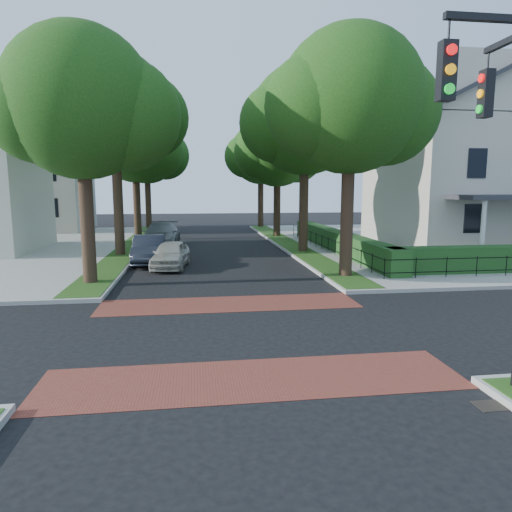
{
  "coord_description": "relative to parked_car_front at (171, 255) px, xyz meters",
  "views": [
    {
      "loc": [
        -1.2,
        -12.35,
        4.06
      ],
      "look_at": [
        1.02,
        3.78,
        1.6
      ],
      "focal_mm": 32.0,
      "sensor_mm": 36.0,
      "label": 1
    }
  ],
  "objects": [
    {
      "name": "hedge_main_road",
      "position": [
        10.08,
        4.13,
        0.06
      ],
      "size": [
        1.0,
        18.0,
        1.2
      ],
      "primitive_type": "cube",
      "color": "#18471C",
      "rests_on": "sidewalk_ne"
    },
    {
      "name": "tree_right_back",
      "position": [
        7.98,
        22.36,
        6.58
      ],
      "size": [
        7.5,
        6.45,
        10.2
      ],
      "color": "black",
      "rests_on": "sidewalk_ne"
    },
    {
      "name": "parked_car_middle",
      "position": [
        -1.22,
        1.59,
        0.06
      ],
      "size": [
        1.71,
        4.6,
        1.5
      ],
      "primitive_type": "imported",
      "rotation": [
        0.0,
        0.0,
        0.03
      ],
      "color": "black",
      "rests_on": "ground"
    },
    {
      "name": "tree_right_mid",
      "position": [
        7.99,
        4.38,
        7.3
      ],
      "size": [
        8.25,
        7.09,
        11.22
      ],
      "color": "black",
      "rests_on": "sidewalk_ne"
    },
    {
      "name": "tree_left_near",
      "position": [
        -3.02,
        -3.64,
        6.58
      ],
      "size": [
        7.5,
        6.45,
        10.2
      ],
      "color": "black",
      "rests_on": "sidewalk_nw"
    },
    {
      "name": "house_left_far",
      "position": [
        -13.11,
        21.12,
        4.35
      ],
      "size": [
        10.0,
        9.0,
        10.14
      ],
      "color": "beige",
      "rests_on": "sidewalk_nw"
    },
    {
      "name": "crosswalk_far",
      "position": [
        2.38,
        -7.67,
        -0.68
      ],
      "size": [
        9.0,
        2.2,
        0.01
      ],
      "primitive_type": "cube",
      "color": "maroon",
      "rests_on": "ground"
    },
    {
      "name": "crosswalk_near",
      "position": [
        2.38,
        -14.07,
        -0.68
      ],
      "size": [
        9.0,
        2.2,
        0.01
      ],
      "primitive_type": "cube",
      "color": "maroon",
      "rests_on": "ground"
    },
    {
      "name": "tree_left_far",
      "position": [
        -3.02,
        13.34,
        6.43
      ],
      "size": [
        7.0,
        6.02,
        9.86
      ],
      "color": "black",
      "rests_on": "sidewalk_nw"
    },
    {
      "name": "tree_left_back",
      "position": [
        -3.01,
        22.36,
        6.73
      ],
      "size": [
        7.75,
        6.66,
        10.44
      ],
      "color": "black",
      "rests_on": "sidewalk_nw"
    },
    {
      "name": "sidewalk_ne",
      "position": [
        21.88,
        8.13,
        -0.61
      ],
      "size": [
        30.0,
        30.0,
        0.15
      ],
      "primitive_type": "cube",
      "color": "gray",
      "rests_on": "ground"
    },
    {
      "name": "grass_strip_ne",
      "position": [
        7.78,
        8.23,
        -0.53
      ],
      "size": [
        1.6,
        29.8,
        0.02
      ],
      "primitive_type": "cube",
      "color": "#1C4012",
      "rests_on": "sidewalk_ne"
    },
    {
      "name": "tree_right_near",
      "position": [
        7.99,
        -3.64,
        6.94
      ],
      "size": [
        7.75,
        6.67,
        10.66
      ],
      "color": "black",
      "rests_on": "sidewalk_ne"
    },
    {
      "name": "tree_left_mid",
      "position": [
        -3.01,
        4.37,
        7.66
      ],
      "size": [
        8.0,
        6.88,
        11.48
      ],
      "color": "black",
      "rests_on": "sidewalk_nw"
    },
    {
      "name": "tree_right_far",
      "position": [
        7.98,
        13.35,
        6.22
      ],
      "size": [
        7.25,
        6.23,
        9.74
      ],
      "color": "black",
      "rests_on": "sidewalk_ne"
    },
    {
      "name": "ground",
      "position": [
        2.38,
        -10.87,
        -0.69
      ],
      "size": [
        120.0,
        120.0,
        0.0
      ],
      "primitive_type": "plane",
      "color": "black",
      "rests_on": "ground"
    },
    {
      "name": "fence_main_road",
      "position": [
        9.28,
        4.13,
        -0.09
      ],
      "size": [
        0.06,
        18.0,
        0.9
      ],
      "primitive_type": null,
      "color": "black",
      "rests_on": "sidewalk_ne"
    },
    {
      "name": "house_victorian",
      "position": [
        19.89,
        5.04,
        5.33
      ],
      "size": [
        13.0,
        13.05,
        12.48
      ],
      "color": "beige",
      "rests_on": "sidewalk_ne"
    },
    {
      "name": "storm_drain",
      "position": [
        6.68,
        -15.87,
        -0.68
      ],
      "size": [
        0.65,
        0.45,
        0.01
      ],
      "primitive_type": "cube",
      "color": "black",
      "rests_on": "ground"
    },
    {
      "name": "grass_strip_nw",
      "position": [
        -3.02,
        8.23,
        -0.53
      ],
      "size": [
        1.6,
        29.8,
        0.02
      ],
      "primitive_type": "cube",
      "color": "#1C4012",
      "rests_on": "sidewalk_nw"
    },
    {
      "name": "parked_car_rear",
      "position": [
        -1.05,
        8.44,
        0.14
      ],
      "size": [
        2.62,
        5.79,
        1.65
      ],
      "primitive_type": "imported",
      "rotation": [
        0.0,
        0.0,
        -0.06
      ],
      "color": "slate",
      "rests_on": "ground"
    },
    {
      "name": "parked_car_front",
      "position": [
        0.0,
        0.0,
        0.0
      ],
      "size": [
        2.12,
        4.2,
        1.37
      ],
      "primitive_type": "imported",
      "rotation": [
        0.0,
        0.0,
        -0.13
      ],
      "color": "#B8B4A6",
      "rests_on": "ground"
    }
  ]
}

